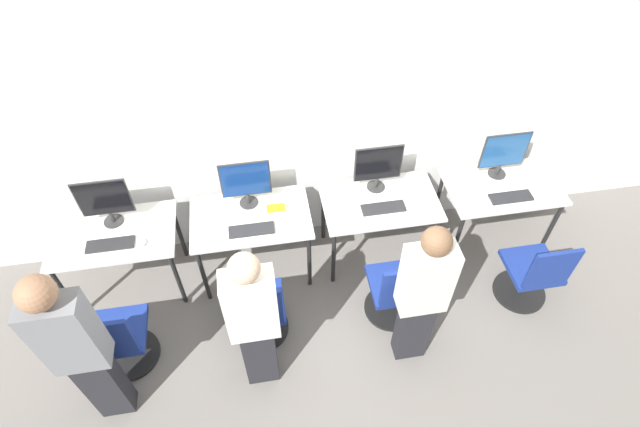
# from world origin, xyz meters

# --- Properties ---
(ground_plane) EXTENTS (20.00, 20.00, 0.00)m
(ground_plane) POSITION_xyz_m (0.00, 0.00, 0.00)
(ground_plane) COLOR slate
(wall_back) EXTENTS (12.00, 0.05, 2.80)m
(wall_back) POSITION_xyz_m (0.00, 0.77, 1.40)
(wall_back) COLOR silver
(wall_back) RESTS_ON ground_plane
(desk_far_left) EXTENTS (1.05, 0.65, 0.74)m
(desk_far_left) POSITION_xyz_m (-1.76, 0.32, 0.65)
(desk_far_left) COLOR silver
(desk_far_left) RESTS_ON ground_plane
(monitor_far_left) EXTENTS (0.43, 0.17, 0.48)m
(monitor_far_left) POSITION_xyz_m (-1.76, 0.47, 1.00)
(monitor_far_left) COLOR #2D2D2D
(monitor_far_left) RESTS_ON desk_far_left
(keyboard_far_left) EXTENTS (0.39, 0.13, 0.02)m
(keyboard_far_left) POSITION_xyz_m (-1.76, 0.20, 0.75)
(keyboard_far_left) COLOR #262628
(keyboard_far_left) RESTS_ON desk_far_left
(mouse_far_left) EXTENTS (0.06, 0.09, 0.03)m
(mouse_far_left) POSITION_xyz_m (-1.49, 0.17, 0.76)
(mouse_far_left) COLOR silver
(mouse_far_left) RESTS_ON desk_far_left
(office_chair_far_left) EXTENTS (0.48, 0.48, 0.87)m
(office_chair_far_left) POSITION_xyz_m (-1.73, -0.48, 0.35)
(office_chair_far_left) COLOR black
(office_chair_far_left) RESTS_ON ground_plane
(person_far_left) EXTENTS (0.36, 0.23, 1.73)m
(person_far_left) POSITION_xyz_m (-1.79, -0.85, 0.95)
(person_far_left) COLOR #232328
(person_far_left) RESTS_ON ground_plane
(desk_left) EXTENTS (1.05, 0.65, 0.74)m
(desk_left) POSITION_xyz_m (-0.59, 0.32, 0.65)
(desk_left) COLOR silver
(desk_left) RESTS_ON ground_plane
(monitor_left) EXTENTS (0.43, 0.17, 0.48)m
(monitor_left) POSITION_xyz_m (-0.59, 0.50, 1.00)
(monitor_left) COLOR #2D2D2D
(monitor_left) RESTS_ON desk_left
(keyboard_left) EXTENTS (0.39, 0.13, 0.02)m
(keyboard_left) POSITION_xyz_m (-0.59, 0.17, 0.75)
(keyboard_left) COLOR #262628
(keyboard_left) RESTS_ON desk_left
(mouse_left) EXTENTS (0.06, 0.09, 0.03)m
(mouse_left) POSITION_xyz_m (-0.30, 0.19, 0.76)
(mouse_left) COLOR silver
(mouse_left) RESTS_ON desk_left
(office_chair_left) EXTENTS (0.48, 0.48, 0.87)m
(office_chair_left) POSITION_xyz_m (-0.61, -0.41, 0.35)
(office_chair_left) COLOR black
(office_chair_left) RESTS_ON ground_plane
(person_left) EXTENTS (0.36, 0.21, 1.60)m
(person_left) POSITION_xyz_m (-0.63, -0.77, 0.87)
(person_left) COLOR #232328
(person_left) RESTS_ON ground_plane
(desk_right) EXTENTS (1.05, 0.65, 0.74)m
(desk_right) POSITION_xyz_m (0.59, 0.32, 0.65)
(desk_right) COLOR silver
(desk_right) RESTS_ON ground_plane
(monitor_right) EXTENTS (0.43, 0.17, 0.48)m
(monitor_right) POSITION_xyz_m (0.59, 0.50, 1.00)
(monitor_right) COLOR #2D2D2D
(monitor_right) RESTS_ON desk_right
(keyboard_right) EXTENTS (0.39, 0.13, 0.02)m
(keyboard_right) POSITION_xyz_m (0.59, 0.23, 0.75)
(keyboard_right) COLOR #262628
(keyboard_right) RESTS_ON desk_right
(mouse_right) EXTENTS (0.06, 0.09, 0.03)m
(mouse_right) POSITION_xyz_m (0.84, 0.23, 0.76)
(mouse_right) COLOR silver
(mouse_right) RESTS_ON desk_right
(office_chair_right) EXTENTS (0.48, 0.48, 0.87)m
(office_chair_right) POSITION_xyz_m (0.58, -0.40, 0.35)
(office_chair_right) COLOR black
(office_chair_right) RESTS_ON ground_plane
(person_right) EXTENTS (0.36, 0.21, 1.59)m
(person_right) POSITION_xyz_m (0.61, -0.77, 0.86)
(person_right) COLOR #232328
(person_right) RESTS_ON ground_plane
(desk_far_right) EXTENTS (1.05, 0.65, 0.74)m
(desk_far_right) POSITION_xyz_m (1.76, 0.32, 0.65)
(desk_far_right) COLOR silver
(desk_far_right) RESTS_ON ground_plane
(monitor_far_right) EXTENTS (0.43, 0.17, 0.48)m
(monitor_far_right) POSITION_xyz_m (1.76, 0.49, 1.00)
(monitor_far_right) COLOR #2D2D2D
(monitor_far_right) RESTS_ON desk_far_right
(keyboard_far_right) EXTENTS (0.39, 0.13, 0.02)m
(keyboard_far_right) POSITION_xyz_m (1.76, 0.17, 0.75)
(keyboard_far_right) COLOR #262628
(keyboard_far_right) RESTS_ON desk_far_right
(mouse_far_right) EXTENTS (0.06, 0.09, 0.03)m
(mouse_far_right) POSITION_xyz_m (2.01, 0.14, 0.76)
(mouse_far_right) COLOR silver
(mouse_far_right) RESTS_ON desk_far_right
(office_chair_far_right) EXTENTS (0.48, 0.48, 0.87)m
(office_chair_far_right) POSITION_xyz_m (1.82, -0.43, 0.35)
(office_chair_far_right) COLOR black
(office_chair_far_right) RESTS_ON ground_plane
(placard_left) EXTENTS (0.16, 0.03, 0.08)m
(placard_left) POSITION_xyz_m (-0.36, 0.36, 0.78)
(placard_left) COLOR yellow
(placard_left) RESTS_ON desk_left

